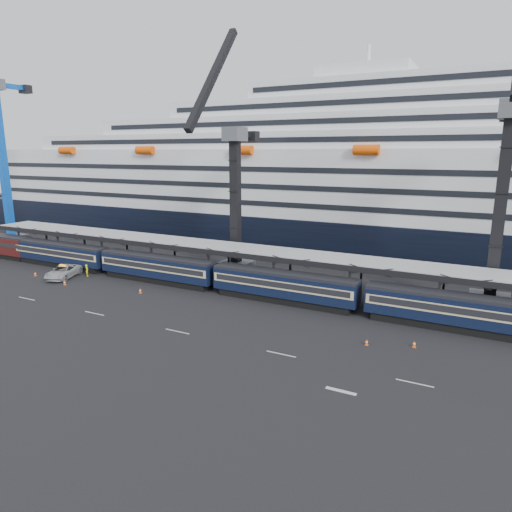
{
  "coord_description": "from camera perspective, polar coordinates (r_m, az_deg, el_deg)",
  "views": [
    {
      "loc": [
        14.08,
        -40.24,
        18.51
      ],
      "look_at": [
        -11.89,
        10.0,
        5.55
      ],
      "focal_mm": 32.0,
      "sensor_mm": 36.0,
      "label": 1
    }
  ],
  "objects": [
    {
      "name": "crane_dark_near",
      "position": [
        68.31,
        -2.76,
        7.36
      ],
      "size": [
        4.5,
        17.75,
        35.08
      ],
      "color": "#47494E",
      "rests_on": "ground"
    },
    {
      "name": "lane_markings",
      "position": [
        40.04,
        16.25,
        -15.17
      ],
      "size": [
        111.0,
        4.27,
        0.02
      ],
      "color": "beige",
      "rests_on": "ground"
    },
    {
      "name": "ground",
      "position": [
        46.48,
        7.51,
        -10.68
      ],
      "size": [
        260.0,
        260.0,
        0.0
      ],
      "primitive_type": "plane",
      "color": "black",
      "rests_on": "ground"
    },
    {
      "name": "traffic_cone_c",
      "position": [
        63.13,
        -14.28,
        -4.22
      ],
      "size": [
        0.36,
        0.36,
        0.73
      ],
      "color": "#FF5508",
      "rests_on": "ground"
    },
    {
      "name": "crane_dark_mid",
      "position": [
        58.06,
        28.31,
        6.28
      ],
      "size": [
        4.5,
        18.24,
        39.64
      ],
      "color": "#47494E",
      "rests_on": "ground"
    },
    {
      "name": "traffic_cone_e",
      "position": [
        47.51,
        19.17,
        -10.34
      ],
      "size": [
        0.35,
        0.35,
        0.69
      ],
      "color": "#FF5508",
      "rests_on": "ground"
    },
    {
      "name": "cruise_ship",
      "position": [
        87.77,
        17.5,
        8.28
      ],
      "size": [
        214.09,
        28.84,
        34.0
      ],
      "color": "black",
      "rests_on": "ground"
    },
    {
      "name": "traffic_cone_b",
      "position": [
        70.4,
        -22.81,
        -3.06
      ],
      "size": [
        0.38,
        0.38,
        0.77
      ],
      "color": "#FF5508",
      "rests_on": "ground"
    },
    {
      "name": "crane_blue",
      "position": [
        103.68,
        -29.4,
        11.13
      ],
      "size": [
        4.5,
        19.91,
        52.01
      ],
      "color": "#47494E",
      "rests_on": "ground"
    },
    {
      "name": "train",
      "position": [
        56.04,
        6.6,
        -4.1
      ],
      "size": [
        133.05,
        3.0,
        4.05
      ],
      "color": "black",
      "rests_on": "ground"
    },
    {
      "name": "canopy",
      "position": [
        57.59,
        12.43,
        -0.72
      ],
      "size": [
        130.0,
        6.25,
        5.53
      ],
      "color": "#94979B",
      "rests_on": "ground"
    },
    {
      "name": "traffic_cone_a",
      "position": [
        77.32,
        -25.88,
        -2.0
      ],
      "size": [
        0.36,
        0.36,
        0.73
      ],
      "color": "#FF5508",
      "rests_on": "ground"
    },
    {
      "name": "traffic_cone_d",
      "position": [
        46.69,
        13.67,
        -10.4
      ],
      "size": [
        0.34,
        0.34,
        0.67
      ],
      "color": "#FF5508",
      "rests_on": "ground"
    },
    {
      "name": "worker",
      "position": [
        73.93,
        -20.37,
        -1.69
      ],
      "size": [
        0.79,
        0.78,
        1.83
      ],
      "primitive_type": "imported",
      "rotation": [
        0.0,
        0.0,
        2.37
      ],
      "color": "#FFFA0D",
      "rests_on": "ground"
    },
    {
      "name": "pickup_truck",
      "position": [
        74.35,
        -22.96,
        -1.82
      ],
      "size": [
        5.11,
        7.31,
        1.85
      ],
      "primitive_type": "imported",
      "rotation": [
        0.0,
        0.0,
        0.34
      ],
      "color": "#A2A5A9",
      "rests_on": "ground"
    }
  ]
}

